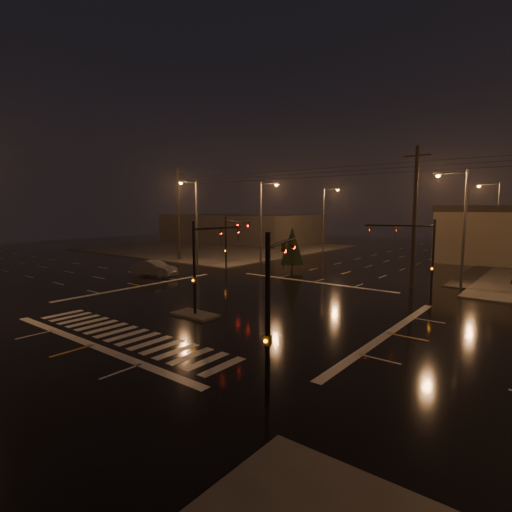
# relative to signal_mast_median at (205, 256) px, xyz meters

# --- Properties ---
(ground) EXTENTS (140.00, 140.00, 0.00)m
(ground) POSITION_rel_signal_mast_median_xyz_m (-0.00, 3.07, -3.75)
(ground) COLOR black
(ground) RESTS_ON ground
(sidewalk_nw) EXTENTS (36.00, 36.00, 0.12)m
(sidewalk_nw) POSITION_rel_signal_mast_median_xyz_m (-30.00, 33.07, -3.69)
(sidewalk_nw) COLOR #45423E
(sidewalk_nw) RESTS_ON ground
(median_island) EXTENTS (3.00, 1.60, 0.15)m
(median_island) POSITION_rel_signal_mast_median_xyz_m (-0.00, -0.93, -3.68)
(median_island) COLOR #45423E
(median_island) RESTS_ON ground
(crosswalk) EXTENTS (15.00, 2.60, 0.01)m
(crosswalk) POSITION_rel_signal_mast_median_xyz_m (-0.00, -5.93, -3.75)
(crosswalk) COLOR beige
(crosswalk) RESTS_ON ground
(stop_bar_near) EXTENTS (16.00, 0.50, 0.01)m
(stop_bar_near) POSITION_rel_signal_mast_median_xyz_m (-0.00, -7.93, -3.75)
(stop_bar_near) COLOR beige
(stop_bar_near) RESTS_ON ground
(stop_bar_far) EXTENTS (16.00, 0.50, 0.01)m
(stop_bar_far) POSITION_rel_signal_mast_median_xyz_m (-0.00, 14.07, -3.75)
(stop_bar_far) COLOR beige
(stop_bar_far) RESTS_ON ground
(commercial_block) EXTENTS (30.00, 18.00, 5.60)m
(commercial_block) POSITION_rel_signal_mast_median_xyz_m (-35.00, 45.07, -0.95)
(commercial_block) COLOR #3E3A36
(commercial_block) RESTS_ON ground
(signal_mast_median) EXTENTS (0.25, 4.59, 6.00)m
(signal_mast_median) POSITION_rel_signal_mast_median_xyz_m (0.00, 0.00, 0.00)
(signal_mast_median) COLOR black
(signal_mast_median) RESTS_ON ground
(signal_mast_ne) EXTENTS (4.84, 1.86, 6.00)m
(signal_mast_ne) POSITION_rel_signal_mast_median_xyz_m (9.50, 13.21, 0.04)
(signal_mast_ne) COLOR black
(signal_mast_ne) RESTS_ON ground
(signal_mast_nw) EXTENTS (4.84, 1.86, 6.00)m
(signal_mast_nw) POSITION_rel_signal_mast_median_xyz_m (-9.50, 13.21, 0.04)
(signal_mast_nw) COLOR black
(signal_mast_nw) RESTS_ON ground
(signal_mast_se) EXTENTS (1.55, 3.87, 6.00)m
(signal_mast_se) POSITION_rel_signal_mast_median_xyz_m (10.23, -6.68, -0.04)
(signal_mast_se) COLOR black
(signal_mast_se) RESTS_ON ground
(streetlight_1) EXTENTS (2.77, 0.32, 10.00)m
(streetlight_1) POSITION_rel_signal_mast_median_xyz_m (-11.18, 21.07, 2.05)
(streetlight_1) COLOR #38383A
(streetlight_1) RESTS_ON ground
(streetlight_2) EXTENTS (2.77, 0.32, 10.00)m
(streetlight_2) POSITION_rel_signal_mast_median_xyz_m (-11.18, 37.07, 2.05)
(streetlight_2) COLOR #38383A
(streetlight_2) RESTS_ON ground
(streetlight_3) EXTENTS (2.77, 0.32, 10.00)m
(streetlight_3) POSITION_rel_signal_mast_median_xyz_m (11.18, 19.07, 2.05)
(streetlight_3) COLOR #38383A
(streetlight_3) RESTS_ON ground
(streetlight_4) EXTENTS (2.77, 0.32, 10.00)m
(streetlight_4) POSITION_rel_signal_mast_median_xyz_m (11.18, 39.07, 2.05)
(streetlight_4) COLOR #38383A
(streetlight_4) RESTS_ON ground
(streetlight_5) EXTENTS (0.32, 2.77, 10.00)m
(streetlight_5) POSITION_rel_signal_mast_median_xyz_m (-16.00, 14.26, 2.05)
(streetlight_5) COLOR #38383A
(streetlight_5) RESTS_ON ground
(utility_pole_0) EXTENTS (2.20, 0.32, 12.00)m
(utility_pole_0) POSITION_rel_signal_mast_median_xyz_m (-22.00, 17.07, 2.38)
(utility_pole_0) COLOR black
(utility_pole_0) RESTS_ON ground
(utility_pole_1) EXTENTS (2.20, 0.32, 12.00)m
(utility_pole_1) POSITION_rel_signal_mast_median_xyz_m (8.00, 17.07, 2.38)
(utility_pole_1) COLOR black
(utility_pole_1) RESTS_ON ground
(conifer_3) EXTENTS (2.62, 2.62, 4.79)m
(conifer_3) POSITION_rel_signal_mast_median_xyz_m (-5.50, 18.92, -1.01)
(conifer_3) COLOR black
(conifer_3) RESTS_ON ground
(car_crossing) EXTENTS (5.09, 2.64, 1.60)m
(car_crossing) POSITION_rel_signal_mast_median_xyz_m (-14.44, 7.08, -2.95)
(car_crossing) COLOR slate
(car_crossing) RESTS_ON ground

